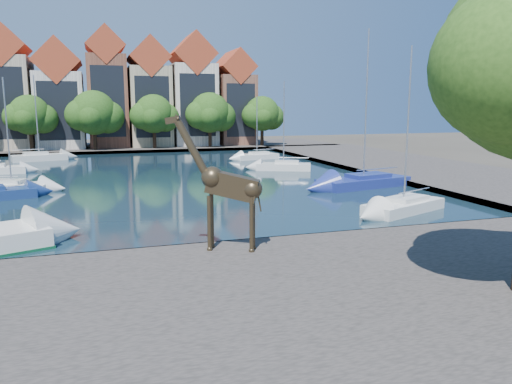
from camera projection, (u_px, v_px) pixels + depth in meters
ground at (233, 250)px, 22.65m from camera, size 160.00×160.00×0.00m
water_basin at (165, 177)px, 45.19m from camera, size 38.00×50.00×0.08m
near_quay at (288, 302)px, 16.03m from camera, size 50.00×14.00×0.50m
far_quay at (138, 147)px, 75.22m from camera, size 60.00×16.00×0.50m
right_quay at (403, 165)px, 52.56m from camera, size 14.00×52.00×0.50m
townhouse_west_mid at (9, 92)px, 68.80m from camera, size 5.94×9.18×16.79m
townhouse_west_inner at (60, 99)px, 70.88m from camera, size 6.43×9.18×15.15m
townhouse_center at (107, 92)px, 72.63m from camera, size 5.44×9.18×16.93m
townhouse_east_inner at (149, 97)px, 74.52m from camera, size 5.94×9.18×15.79m
townhouse_east_mid at (192, 95)px, 76.38m from camera, size 6.43×9.18×16.65m
townhouse_east_end at (233, 101)px, 78.48m from camera, size 5.44×9.18×14.43m
far_tree_west at (30, 116)px, 65.10m from camera, size 6.76×5.20×7.36m
far_tree_mid_west at (95, 114)px, 67.44m from camera, size 7.80×6.00×8.00m
far_tree_mid_east at (154, 115)px, 69.83m from camera, size 7.02×5.40×7.52m
far_tree_east at (210, 114)px, 72.18m from camera, size 7.54×5.80×7.84m
far_tree_far_east at (263, 115)px, 74.58m from camera, size 6.76×5.20×7.36m
giraffe_statue at (225, 185)px, 20.61m from camera, size 3.72×1.99×5.59m
sailboat_left_c at (12, 185)px, 37.67m from camera, size 5.98×3.59×8.45m
sailboat_left_e at (39, 156)px, 58.38m from camera, size 6.35×3.60×9.83m
sailboat_right_a at (404, 204)px, 30.37m from camera, size 6.24×4.19×9.82m
sailboat_right_b at (363, 180)px, 39.66m from camera, size 8.08×4.24×12.16m
sailboat_right_c at (284, 165)px, 49.92m from camera, size 5.69×3.87×8.75m
sailboat_right_d at (257, 155)px, 60.04m from camera, size 5.48×2.82×7.42m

